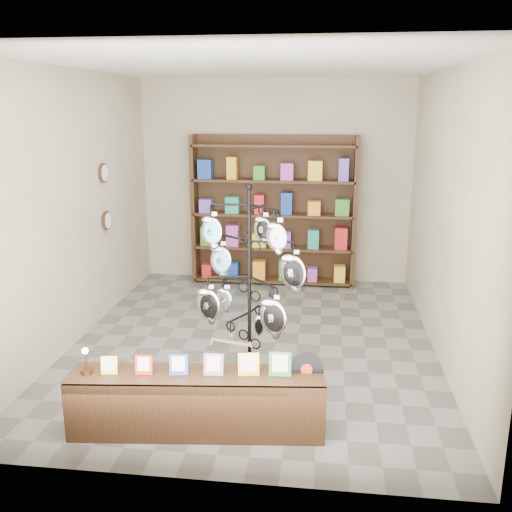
{
  "coord_description": "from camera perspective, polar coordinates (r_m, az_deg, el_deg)",
  "views": [
    {
      "loc": [
        0.77,
        -5.97,
        2.6
      ],
      "look_at": [
        0.15,
        -1.0,
        1.28
      ],
      "focal_mm": 40.0,
      "sensor_mm": 36.0,
      "label": 1
    }
  ],
  "objects": [
    {
      "name": "wall_clocks",
      "position": [
        7.39,
        -14.84,
        5.73
      ],
      "size": [
        0.03,
        0.24,
        0.84
      ],
      "color": "black",
      "rests_on": "ground"
    },
    {
      "name": "back_shelving",
      "position": [
        8.45,
        1.75,
        4.06
      ],
      "size": [
        2.42,
        0.36,
        2.2
      ],
      "color": "black",
      "rests_on": "ground"
    },
    {
      "name": "front_shelf",
      "position": [
        4.83,
        -5.89,
        -14.35
      ],
      "size": [
        2.09,
        0.63,
        0.73
      ],
      "rotation": [
        0.0,
        0.0,
        0.1
      ],
      "color": "black",
      "rests_on": "ground"
    },
    {
      "name": "display_tree",
      "position": [
        5.04,
        -0.68,
        -2.1
      ],
      "size": [
        1.06,
        1.04,
        1.97
      ],
      "rotation": [
        0.0,
        0.0,
        -0.33
      ],
      "color": "black",
      "rests_on": "ground"
    },
    {
      "name": "room_envelope",
      "position": [
        6.07,
        -0.26,
        7.68
      ],
      "size": [
        5.0,
        5.0,
        5.0
      ],
      "color": "beige",
      "rests_on": "ground"
    },
    {
      "name": "ground",
      "position": [
        6.56,
        -0.24,
        -8.58
      ],
      "size": [
        5.0,
        5.0,
        0.0
      ],
      "primitive_type": "plane",
      "color": "slate",
      "rests_on": "ground"
    }
  ]
}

